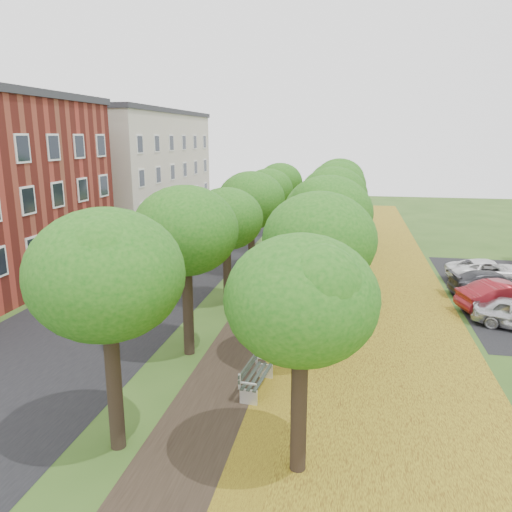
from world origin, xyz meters
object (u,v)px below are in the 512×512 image
at_px(bench, 255,376).
at_px(car_white, 490,271).
at_px(car_red, 508,298).
at_px(car_grey, 493,284).

bearing_deg(bench, car_white, -30.17).
bearing_deg(car_white, bench, 138.17).
relative_size(bench, car_red, 0.46).
xyz_separation_m(car_grey, car_white, (0.47, 2.54, 0.01)).
relative_size(bench, car_white, 0.45).
bearing_deg(bench, car_grey, -34.22).
relative_size(car_grey, car_white, 0.95).
distance_m(bench, car_white, 18.09).
bearing_deg(car_red, bench, 116.57).
bearing_deg(bench, car_red, -41.36).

